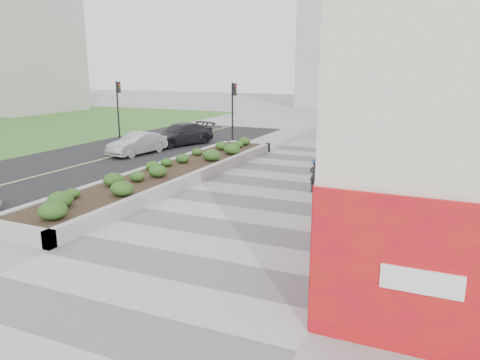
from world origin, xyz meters
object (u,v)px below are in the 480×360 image
at_px(car_dark, 180,134).
at_px(skateboarder, 315,175).
at_px(traffic_signal_far, 118,101).
at_px(traffic_signal_near, 233,104).
at_px(car_silver, 137,144).
at_px(planter, 173,171).

bearing_deg(car_dark, skateboarder, -15.82).
bearing_deg(skateboarder, traffic_signal_far, 148.94).
bearing_deg(car_dark, traffic_signal_near, 43.85).
bearing_deg(car_dark, traffic_signal_far, -170.00).
height_order(car_silver, car_dark, car_dark).
bearing_deg(traffic_signal_near, car_silver, -123.68).
relative_size(planter, car_dark, 3.59).
bearing_deg(traffic_signal_far, car_silver, -43.91).
bearing_deg(traffic_signal_far, planter, -42.46).
bearing_deg(skateboarder, car_silver, 158.20).
height_order(traffic_signal_near, traffic_signal_far, same).
bearing_deg(car_silver, car_dark, 91.65).
relative_size(traffic_signal_near, car_dark, 0.84).
distance_m(traffic_signal_near, skateboarder, 13.06).
bearing_deg(car_dark, car_silver, -76.97).
height_order(traffic_signal_far, car_dark, traffic_signal_far).
bearing_deg(planter, car_dark, 119.24).
height_order(skateboarder, car_dark, car_dark).
bearing_deg(car_dark, planter, -41.17).
bearing_deg(skateboarder, planter, -177.21).
xyz_separation_m(traffic_signal_far, car_dark, (5.89, -0.99, -2.03)).
height_order(planter, skateboarder, skateboarder).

